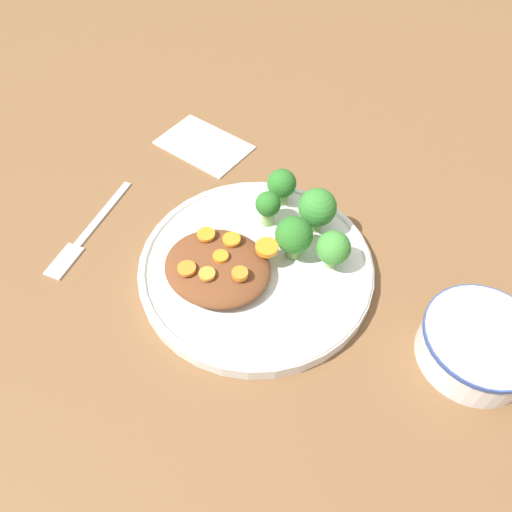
% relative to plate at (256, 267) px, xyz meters
% --- Properties ---
extents(ground_plane, '(4.00, 4.00, 0.00)m').
position_rel_plate_xyz_m(ground_plane, '(0.00, 0.00, -0.01)').
color(ground_plane, brown).
extents(plate, '(0.29, 0.29, 0.02)m').
position_rel_plate_xyz_m(plate, '(0.00, 0.00, 0.00)').
color(plate, silver).
rests_on(plate, ground_plane).
extents(dip_bowl, '(0.13, 0.13, 0.05)m').
position_rel_plate_xyz_m(dip_bowl, '(-0.26, -0.00, 0.02)').
color(dip_bowl, silver).
rests_on(dip_bowl, ground_plane).
extents(stew_mound, '(0.13, 0.11, 0.03)m').
position_rel_plate_xyz_m(stew_mound, '(0.03, 0.03, 0.02)').
color(stew_mound, brown).
rests_on(stew_mound, plate).
extents(broccoli_floret_0, '(0.05, 0.05, 0.06)m').
position_rel_plate_xyz_m(broccoli_floret_0, '(-0.03, -0.03, 0.04)').
color(broccoli_floret_0, '#759E51').
rests_on(broccoli_floret_0, plate).
extents(broccoli_floret_1, '(0.04, 0.04, 0.05)m').
position_rel_plate_xyz_m(broccoli_floret_1, '(-0.08, -0.04, 0.04)').
color(broccoli_floret_1, '#7FA85B').
rests_on(broccoli_floret_1, plate).
extents(broccoli_floret_2, '(0.03, 0.03, 0.05)m').
position_rel_plate_xyz_m(broccoli_floret_2, '(0.02, -0.07, 0.04)').
color(broccoli_floret_2, '#7FA85B').
rests_on(broccoli_floret_2, plate).
extents(broccoli_floret_3, '(0.05, 0.05, 0.06)m').
position_rel_plate_xyz_m(broccoli_floret_3, '(-0.04, -0.08, 0.04)').
color(broccoli_floret_3, '#759E51').
rests_on(broccoli_floret_3, plate).
extents(broccoli_floret_4, '(0.04, 0.04, 0.05)m').
position_rel_plate_xyz_m(broccoli_floret_4, '(0.02, -0.11, 0.04)').
color(broccoli_floret_4, '#7FA85B').
rests_on(broccoli_floret_4, plate).
extents(carrot_slice_0, '(0.03, 0.03, 0.01)m').
position_rel_plate_xyz_m(carrot_slice_0, '(-0.01, -0.01, 0.04)').
color(carrot_slice_0, orange).
rests_on(carrot_slice_0, stew_mound).
extents(carrot_slice_1, '(0.02, 0.02, 0.00)m').
position_rel_plate_xyz_m(carrot_slice_1, '(0.03, 0.03, 0.03)').
color(carrot_slice_1, orange).
rests_on(carrot_slice_1, stew_mound).
extents(carrot_slice_2, '(0.02, 0.02, 0.00)m').
position_rel_plate_xyz_m(carrot_slice_2, '(0.06, 0.01, 0.03)').
color(carrot_slice_2, orange).
rests_on(carrot_slice_2, stew_mound).
extents(carrot_slice_3, '(0.02, 0.02, 0.00)m').
position_rel_plate_xyz_m(carrot_slice_3, '(0.03, -0.00, 0.04)').
color(carrot_slice_3, orange).
rests_on(carrot_slice_3, stew_mound).
extents(carrot_slice_4, '(0.02, 0.02, 0.00)m').
position_rel_plate_xyz_m(carrot_slice_4, '(0.03, 0.06, 0.04)').
color(carrot_slice_4, orange).
rests_on(carrot_slice_4, stew_mound).
extents(carrot_slice_5, '(0.02, 0.02, 0.00)m').
position_rel_plate_xyz_m(carrot_slice_5, '(0.06, 0.06, 0.03)').
color(carrot_slice_5, orange).
rests_on(carrot_slice_5, stew_mound).
extents(carrot_slice_6, '(0.02, 0.02, 0.01)m').
position_rel_plate_xyz_m(carrot_slice_6, '(0.00, 0.04, 0.04)').
color(carrot_slice_6, orange).
rests_on(carrot_slice_6, stew_mound).
extents(fork, '(0.03, 0.18, 0.01)m').
position_rel_plate_xyz_m(fork, '(0.23, 0.05, -0.01)').
color(fork, silver).
rests_on(fork, ground_plane).
extents(napkin, '(0.15, 0.11, 0.01)m').
position_rel_plate_xyz_m(napkin, '(0.18, -0.18, -0.01)').
color(napkin, white).
rests_on(napkin, ground_plane).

